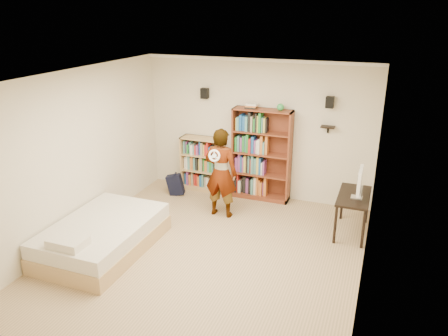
{
  "coord_description": "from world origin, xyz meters",
  "views": [
    {
      "loc": [
        2.31,
        -5.37,
        3.57
      ],
      "look_at": [
        0.04,
        0.6,
        1.21
      ],
      "focal_mm": 35.0,
      "sensor_mm": 36.0,
      "label": 1
    }
  ],
  "objects_px": {
    "daybed": "(103,232)",
    "low_bookshelf": "(203,164)",
    "computer_desk": "(352,214)",
    "tall_bookshelf": "(261,155)",
    "person": "(221,173)"
  },
  "relations": [
    {
      "from": "tall_bookshelf",
      "to": "person",
      "type": "bearing_deg",
      "value": -114.82
    },
    {
      "from": "computer_desk",
      "to": "daybed",
      "type": "height_order",
      "value": "computer_desk"
    },
    {
      "from": "tall_bookshelf",
      "to": "low_bookshelf",
      "type": "height_order",
      "value": "tall_bookshelf"
    },
    {
      "from": "tall_bookshelf",
      "to": "daybed",
      "type": "relative_size",
      "value": 0.89
    },
    {
      "from": "low_bookshelf",
      "to": "computer_desk",
      "type": "bearing_deg",
      "value": -15.2
    },
    {
      "from": "tall_bookshelf",
      "to": "person",
      "type": "distance_m",
      "value": 1.09
    },
    {
      "from": "tall_bookshelf",
      "to": "person",
      "type": "xyz_separation_m",
      "value": [
        -0.46,
        -0.99,
        -0.08
      ]
    },
    {
      "from": "tall_bookshelf",
      "to": "daybed",
      "type": "distance_m",
      "value": 3.33
    },
    {
      "from": "computer_desk",
      "to": "low_bookshelf",
      "type": "bearing_deg",
      "value": 164.8
    },
    {
      "from": "daybed",
      "to": "low_bookshelf",
      "type": "bearing_deg",
      "value": 79.98
    },
    {
      "from": "tall_bookshelf",
      "to": "daybed",
      "type": "height_order",
      "value": "tall_bookshelf"
    },
    {
      "from": "low_bookshelf",
      "to": "computer_desk",
      "type": "xyz_separation_m",
      "value": [
        3.06,
        -0.83,
        -0.21
      ]
    },
    {
      "from": "daybed",
      "to": "tall_bookshelf",
      "type": "bearing_deg",
      "value": 58.19
    },
    {
      "from": "computer_desk",
      "to": "daybed",
      "type": "bearing_deg",
      "value": -151.25
    },
    {
      "from": "low_bookshelf",
      "to": "computer_desk",
      "type": "relative_size",
      "value": 1.11
    }
  ]
}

